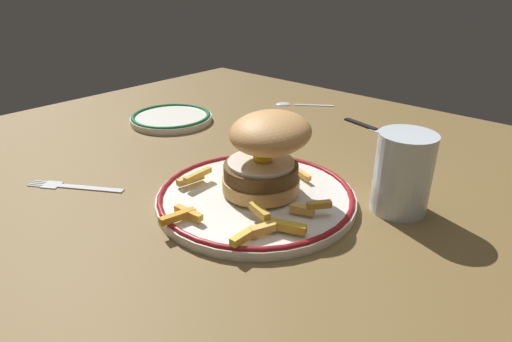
% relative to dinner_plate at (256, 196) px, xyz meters
% --- Properties ---
extents(ground_plane, '(1.35, 1.09, 0.04)m').
position_rel_dinner_plate_xyz_m(ground_plane, '(0.02, 0.03, -0.03)').
color(ground_plane, brown).
extents(dinner_plate, '(0.27, 0.27, 0.02)m').
position_rel_dinner_plate_xyz_m(dinner_plate, '(0.00, 0.00, 0.00)').
color(dinner_plate, white).
rests_on(dinner_plate, ground_plane).
extents(burger, '(0.12, 0.12, 0.11)m').
position_rel_dinner_plate_xyz_m(burger, '(0.01, 0.01, 0.06)').
color(burger, tan).
rests_on(burger, dinner_plate).
extents(fries_pile, '(0.21, 0.25, 0.02)m').
position_rel_dinner_plate_xyz_m(fries_pile, '(0.01, -0.02, 0.01)').
color(fries_pile, gold).
rests_on(fries_pile, dinner_plate).
extents(water_glass, '(0.07, 0.07, 0.10)m').
position_rel_dinner_plate_xyz_m(water_glass, '(0.15, 0.11, 0.04)').
color(water_glass, silver).
rests_on(water_glass, ground_plane).
extents(side_plate, '(0.16, 0.16, 0.02)m').
position_rel_dinner_plate_xyz_m(side_plate, '(-0.35, 0.13, -0.00)').
color(side_plate, white).
rests_on(side_plate, ground_plane).
extents(fork, '(0.13, 0.09, 0.00)m').
position_rel_dinner_plate_xyz_m(fork, '(-0.22, -0.14, -0.01)').
color(fork, silver).
rests_on(fork, ground_plane).
extents(knife, '(0.18, 0.06, 0.01)m').
position_rel_dinner_plate_xyz_m(knife, '(-0.02, 0.37, -0.01)').
color(knife, black).
rests_on(knife, ground_plane).
extents(spoon, '(0.12, 0.09, 0.01)m').
position_rel_dinner_plate_xyz_m(spoon, '(-0.24, 0.39, -0.00)').
color(spoon, silver).
rests_on(spoon, ground_plane).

